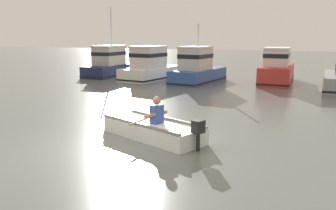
{
  "coord_description": "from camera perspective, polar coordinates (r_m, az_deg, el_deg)",
  "views": [
    {
      "loc": [
        4.58,
        -7.77,
        2.85
      ],
      "look_at": [
        0.32,
        3.32,
        0.55
      ],
      "focal_mm": 39.03,
      "sensor_mm": 36.0,
      "label": 1
    }
  ],
  "objects": [
    {
      "name": "ground_plane",
      "position": [
        9.46,
        -9.14,
        -6.73
      ],
      "size": [
        120.0,
        120.0,
        0.0
      ],
      "primitive_type": "plane",
      "color": "slate"
    },
    {
      "name": "rowboat_with_person",
      "position": [
        10.29,
        -2.59,
        -3.69
      ],
      "size": [
        3.56,
        2.42,
        1.19
      ],
      "color": "white",
      "rests_on": "ground"
    },
    {
      "name": "moored_boat_navy",
      "position": [
        26.04,
        -8.76,
        6.28
      ],
      "size": [
        2.0,
        5.56,
        4.67
      ],
      "color": "#19234C",
      "rests_on": "ground"
    },
    {
      "name": "moored_boat_white",
      "position": [
        23.6,
        -2.7,
        5.93
      ],
      "size": [
        2.93,
        5.15,
        2.14
      ],
      "color": "white",
      "rests_on": "ground"
    },
    {
      "name": "moored_boat_blue",
      "position": [
        21.87,
        4.61,
        5.54
      ],
      "size": [
        2.54,
        4.81,
        3.47
      ],
      "color": "#2D519E",
      "rests_on": "ground"
    },
    {
      "name": "moored_boat_red",
      "position": [
        22.54,
        16.63,
        5.29
      ],
      "size": [
        1.77,
        4.93,
        2.12
      ],
      "color": "#B72D28",
      "rests_on": "ground"
    }
  ]
}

